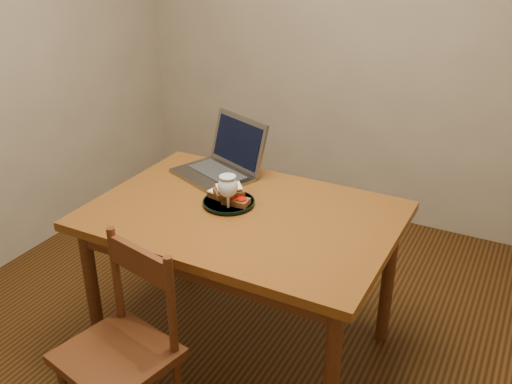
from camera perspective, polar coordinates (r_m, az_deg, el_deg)
The scene contains 10 objects.
floor at distance 2.90m, azimuth -1.37°, elevation -14.99°, with size 3.20×3.20×0.02m, color black.
back_wall at distance 3.73m, azimuth 10.99°, elevation 16.39°, with size 3.20×0.02×2.60m, color gray.
table at distance 2.49m, azimuth -1.31°, elevation -3.73°, with size 1.30×0.90×0.74m.
chair at distance 2.26m, azimuth -13.42°, elevation -14.35°, with size 0.46×0.45×0.42m.
plate at distance 2.51m, azimuth -2.75°, elevation -1.07°, with size 0.23×0.23×0.02m, color black.
sandwich_cheese at distance 2.52m, azimuth -3.39°, elevation -0.22°, with size 0.12×0.07×0.04m, color #381E0C, non-canonical shape.
sandwich_tomato at distance 2.47m, azimuth -2.01°, elevation -0.82°, with size 0.11×0.07×0.04m, color #381E0C, non-canonical shape.
sandwich_top at distance 2.49m, azimuth -2.72°, elevation 0.12°, with size 0.13×0.07×0.04m, color #381E0C, non-canonical shape.
milk_glass at distance 2.42m, azimuth -2.82°, elevation -0.18°, with size 0.09×0.09×0.17m, color white, non-canonical shape.
laptop at distance 2.80m, azimuth -3.18°, elevation 3.28°, with size 0.47×0.45×0.27m.
Camera 1 is at (1.08, -1.91, 1.88)m, focal length 40.00 mm.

